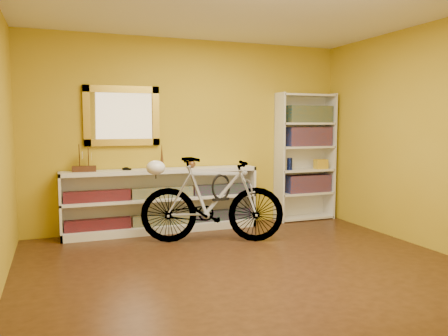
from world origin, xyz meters
name	(u,v)px	position (x,y,z in m)	size (l,w,h in m)	color
floor	(248,269)	(0.00, 0.00, -0.01)	(4.50, 4.00, 0.01)	black
ceiling	(250,1)	(0.00, 0.00, 2.60)	(4.50, 4.00, 0.01)	silver
back_wall	(191,134)	(0.00, 2.00, 1.30)	(4.50, 0.01, 2.60)	#B5941B
right_wall	(428,137)	(2.25, 0.00, 1.30)	(0.01, 4.00, 2.60)	#B5941B
gilt_mirror	(122,116)	(-0.95, 1.97, 1.55)	(0.98, 0.06, 0.78)	olive
wall_socket	(250,205)	(0.90, 1.99, 0.25)	(0.09, 0.01, 0.09)	silver
console_unit	(162,200)	(-0.46, 1.81, 0.42)	(2.60, 0.35, 0.85)	silver
cd_row_lower	(163,219)	(-0.46, 1.79, 0.17)	(2.50, 0.13, 0.14)	black
cd_row_upper	(162,193)	(-0.46, 1.79, 0.54)	(2.50, 0.13, 0.14)	#1A5177
model_ship	(84,158)	(-1.45, 1.81, 1.02)	(0.29, 0.11, 0.34)	#381D0F
toy_car	(127,170)	(-0.92, 1.81, 0.85)	(0.00, 0.00, 0.00)	black
bronze_ornament	(162,156)	(-0.46, 1.81, 1.02)	(0.06, 0.06, 0.34)	brown
decorative_orb	(192,164)	(-0.05, 1.81, 0.90)	(0.10, 0.10, 0.10)	brown
bookcase	(305,157)	(1.74, 1.84, 0.95)	(0.90, 0.30, 1.90)	silver
book_row_a	(308,183)	(1.79, 1.84, 0.55)	(0.70, 0.22, 0.26)	maroon
book_row_b	(309,137)	(1.79, 1.84, 1.25)	(0.70, 0.22, 0.28)	maroon
book_row_c	(309,114)	(1.79, 1.84, 1.59)	(0.70, 0.22, 0.25)	#194959
travel_mug	(290,164)	(1.46, 1.82, 0.85)	(0.08, 0.08, 0.18)	navy
red_tin	(293,116)	(1.54, 1.87, 1.56)	(0.15, 0.15, 0.19)	maroon
yellow_bag	(321,164)	(1.99, 1.80, 0.84)	(0.19, 0.12, 0.14)	gold
bicycle	(212,200)	(-0.01, 1.08, 0.52)	(1.78, 0.46, 1.05)	silver
helmet	(156,168)	(-0.66, 1.29, 0.92)	(0.23, 0.22, 0.18)	white
u_lock	(221,187)	(0.09, 1.05, 0.68)	(0.24, 0.24, 0.03)	black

